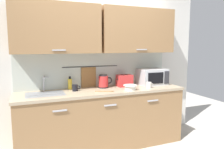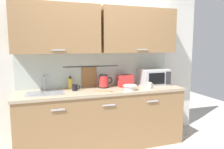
{
  "view_description": "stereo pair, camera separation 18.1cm",
  "coord_description": "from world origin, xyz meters",
  "px_view_note": "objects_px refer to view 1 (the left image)",
  "views": [
    {
      "loc": [
        -1.04,
        -2.69,
        1.55
      ],
      "look_at": [
        0.16,
        0.33,
        1.12
      ],
      "focal_mm": 34.22,
      "sensor_mm": 36.0,
      "label": 1
    },
    {
      "loc": [
        -0.87,
        -2.75,
        1.55
      ],
      "look_at": [
        0.16,
        0.33,
        1.12
      ],
      "focal_mm": 34.22,
      "sensor_mm": 36.0,
      "label": 2
    }
  ],
  "objects_px": {
    "mug_by_kettle": "(149,85)",
    "wooden_spoon": "(107,91)",
    "toaster": "(124,81)",
    "microwave": "(152,77)",
    "mixing_bowl": "(130,87)",
    "dish_soap_bottle": "(70,84)",
    "mug_near_sink": "(75,88)",
    "electric_kettle": "(104,81)"
  },
  "relations": [
    {
      "from": "microwave",
      "to": "mixing_bowl",
      "type": "bearing_deg",
      "value": -153.69
    },
    {
      "from": "microwave",
      "to": "mug_by_kettle",
      "type": "xyz_separation_m",
      "value": [
        -0.21,
        -0.26,
        -0.09
      ]
    },
    {
      "from": "microwave",
      "to": "toaster",
      "type": "relative_size",
      "value": 1.8
    },
    {
      "from": "microwave",
      "to": "mug_by_kettle",
      "type": "relative_size",
      "value": 3.83
    },
    {
      "from": "dish_soap_bottle",
      "to": "mixing_bowl",
      "type": "bearing_deg",
      "value": -24.27
    },
    {
      "from": "dish_soap_bottle",
      "to": "wooden_spoon",
      "type": "xyz_separation_m",
      "value": [
        0.46,
        -0.37,
        -0.08
      ]
    },
    {
      "from": "mixing_bowl",
      "to": "wooden_spoon",
      "type": "relative_size",
      "value": 0.81
    },
    {
      "from": "dish_soap_bottle",
      "to": "toaster",
      "type": "xyz_separation_m",
      "value": [
        0.87,
        -0.09,
        0.01
      ]
    },
    {
      "from": "wooden_spoon",
      "to": "mug_near_sink",
      "type": "bearing_deg",
      "value": 152.5
    },
    {
      "from": "toaster",
      "to": "mixing_bowl",
      "type": "bearing_deg",
      "value": -97.62
    },
    {
      "from": "mug_by_kettle",
      "to": "wooden_spoon",
      "type": "xyz_separation_m",
      "value": [
        -0.71,
        -0.0,
        -0.04
      ]
    },
    {
      "from": "dish_soap_bottle",
      "to": "mug_near_sink",
      "type": "bearing_deg",
      "value": -72.63
    },
    {
      "from": "mug_near_sink",
      "to": "mug_by_kettle",
      "type": "distance_m",
      "value": 1.14
    },
    {
      "from": "dish_soap_bottle",
      "to": "mixing_bowl",
      "type": "xyz_separation_m",
      "value": [
        0.83,
        -0.38,
        -0.04
      ]
    },
    {
      "from": "electric_kettle",
      "to": "mug_by_kettle",
      "type": "xyz_separation_m",
      "value": [
        0.65,
        -0.29,
        -0.05
      ]
    },
    {
      "from": "microwave",
      "to": "mug_by_kettle",
      "type": "distance_m",
      "value": 0.35
    },
    {
      "from": "toaster",
      "to": "wooden_spoon",
      "type": "relative_size",
      "value": 0.97
    },
    {
      "from": "mug_near_sink",
      "to": "toaster",
      "type": "distance_m",
      "value": 0.83
    },
    {
      "from": "mug_near_sink",
      "to": "toaster",
      "type": "xyz_separation_m",
      "value": [
        0.83,
        0.06,
        0.05
      ]
    },
    {
      "from": "microwave",
      "to": "wooden_spoon",
      "type": "xyz_separation_m",
      "value": [
        -0.92,
        -0.26,
        -0.13
      ]
    },
    {
      "from": "mixing_bowl",
      "to": "toaster",
      "type": "relative_size",
      "value": 0.84
    },
    {
      "from": "electric_kettle",
      "to": "dish_soap_bottle",
      "type": "relative_size",
      "value": 1.16
    },
    {
      "from": "toaster",
      "to": "microwave",
      "type": "bearing_deg",
      "value": -1.86
    },
    {
      "from": "electric_kettle",
      "to": "mixing_bowl",
      "type": "height_order",
      "value": "electric_kettle"
    },
    {
      "from": "dish_soap_bottle",
      "to": "toaster",
      "type": "relative_size",
      "value": 0.77
    },
    {
      "from": "mug_near_sink",
      "to": "mixing_bowl",
      "type": "height_order",
      "value": "mug_near_sink"
    },
    {
      "from": "mixing_bowl",
      "to": "microwave",
      "type": "bearing_deg",
      "value": 26.31
    },
    {
      "from": "mug_by_kettle",
      "to": "wooden_spoon",
      "type": "distance_m",
      "value": 0.71
    },
    {
      "from": "mug_near_sink",
      "to": "wooden_spoon",
      "type": "relative_size",
      "value": 0.46
    },
    {
      "from": "dish_soap_bottle",
      "to": "toaster",
      "type": "height_order",
      "value": "dish_soap_bottle"
    },
    {
      "from": "mixing_bowl",
      "to": "toaster",
      "type": "bearing_deg",
      "value": 82.38
    },
    {
      "from": "mug_by_kettle",
      "to": "microwave",
      "type": "bearing_deg",
      "value": 50.27
    },
    {
      "from": "mixing_bowl",
      "to": "mug_near_sink",
      "type": "bearing_deg",
      "value": 164.06
    },
    {
      "from": "mug_by_kettle",
      "to": "mug_near_sink",
      "type": "bearing_deg",
      "value": 169.3
    },
    {
      "from": "toaster",
      "to": "mug_by_kettle",
      "type": "distance_m",
      "value": 0.41
    },
    {
      "from": "microwave",
      "to": "wooden_spoon",
      "type": "relative_size",
      "value": 1.75
    },
    {
      "from": "electric_kettle",
      "to": "toaster",
      "type": "height_order",
      "value": "electric_kettle"
    },
    {
      "from": "electric_kettle",
      "to": "dish_soap_bottle",
      "type": "xyz_separation_m",
      "value": [
        -0.52,
        0.07,
        -0.01
      ]
    },
    {
      "from": "electric_kettle",
      "to": "dish_soap_bottle",
      "type": "distance_m",
      "value": 0.52
    },
    {
      "from": "microwave",
      "to": "electric_kettle",
      "type": "xyz_separation_m",
      "value": [
        -0.86,
        0.03,
        -0.03
      ]
    },
    {
      "from": "microwave",
      "to": "dish_soap_bottle",
      "type": "relative_size",
      "value": 2.35
    },
    {
      "from": "mixing_bowl",
      "to": "mug_by_kettle",
      "type": "bearing_deg",
      "value": 2.23
    }
  ]
}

